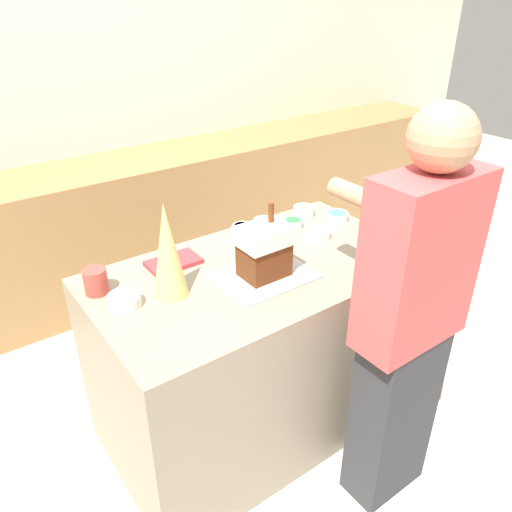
% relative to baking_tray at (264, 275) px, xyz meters
% --- Properties ---
extents(ground_plane, '(12.00, 12.00, 0.00)m').
position_rel_baking_tray_xyz_m(ground_plane, '(0.02, 0.07, -0.90)').
color(ground_plane, beige).
extents(wall_back, '(8.00, 0.05, 2.60)m').
position_rel_baking_tray_xyz_m(wall_back, '(0.02, 2.00, 0.40)').
color(wall_back, beige).
rests_on(wall_back, ground_plane).
extents(back_cabinet_block, '(6.00, 0.60, 0.93)m').
position_rel_baking_tray_xyz_m(back_cabinet_block, '(0.02, 1.68, -0.43)').
color(back_cabinet_block, '#9E7547').
rests_on(back_cabinet_block, ground_plane).
extents(kitchen_island, '(1.43, 0.80, 0.89)m').
position_rel_baking_tray_xyz_m(kitchen_island, '(0.02, 0.07, -0.45)').
color(kitchen_island, gray).
rests_on(kitchen_island, ground_plane).
extents(baking_tray, '(0.39, 0.31, 0.01)m').
position_rel_baking_tray_xyz_m(baking_tray, '(0.00, 0.00, 0.00)').
color(baking_tray, '#B2B2BC').
rests_on(baking_tray, kitchen_island).
extents(gingerbread_house, '(0.21, 0.16, 0.30)m').
position_rel_baking_tray_xyz_m(gingerbread_house, '(0.00, 0.00, 0.12)').
color(gingerbread_house, '#5B2D14').
rests_on(gingerbread_house, baking_tray).
extents(decorative_tree, '(0.14, 0.14, 0.39)m').
position_rel_baking_tray_xyz_m(decorative_tree, '(-0.38, 0.11, 0.19)').
color(decorative_tree, '#DBD675').
rests_on(decorative_tree, kitchen_island).
extents(candy_bowl_behind_tray, '(0.10, 0.10, 0.04)m').
position_rel_baking_tray_xyz_m(candy_bowl_behind_tray, '(0.29, 0.40, 0.02)').
color(candy_bowl_behind_tray, silver).
rests_on(candy_bowl_behind_tray, kitchen_island).
extents(candy_bowl_center_rear, '(0.11, 0.11, 0.05)m').
position_rel_baking_tray_xyz_m(candy_bowl_center_rear, '(0.54, 0.37, 0.02)').
color(candy_bowl_center_rear, white).
rests_on(candy_bowl_center_rear, kitchen_island).
extents(candy_bowl_near_tray_left, '(0.12, 0.12, 0.04)m').
position_rel_baking_tray_xyz_m(candy_bowl_near_tray_left, '(0.64, 0.23, 0.02)').
color(candy_bowl_near_tray_left, silver).
rests_on(candy_bowl_near_tray_left, kitchen_island).
extents(candy_bowl_far_left, '(0.12, 0.12, 0.04)m').
position_rel_baking_tray_xyz_m(candy_bowl_far_left, '(0.42, 0.13, 0.02)').
color(candy_bowl_far_left, white).
rests_on(candy_bowl_far_left, kitchen_island).
extents(candy_bowl_beside_tree, '(0.13, 0.13, 0.04)m').
position_rel_baking_tray_xyz_m(candy_bowl_beside_tree, '(-0.56, 0.14, 0.02)').
color(candy_bowl_beside_tree, silver).
rests_on(candy_bowl_beside_tree, kitchen_island).
extents(candy_bowl_far_right, '(0.10, 0.10, 0.04)m').
position_rel_baking_tray_xyz_m(candy_bowl_far_right, '(0.40, 0.30, 0.02)').
color(candy_bowl_far_right, silver).
rests_on(candy_bowl_far_right, kitchen_island).
extents(candy_bowl_near_tray_right, '(0.10, 0.10, 0.05)m').
position_rel_baking_tray_xyz_m(candy_bowl_near_tray_right, '(0.15, 0.38, 0.02)').
color(candy_bowl_near_tray_right, silver).
rests_on(candy_bowl_near_tray_right, kitchen_island).
extents(cookbook, '(0.23, 0.14, 0.02)m').
position_rel_baking_tray_xyz_m(cookbook, '(-0.26, 0.31, 0.01)').
color(cookbook, '#B23338').
rests_on(cookbook, kitchen_island).
extents(mug, '(0.09, 0.09, 0.10)m').
position_rel_baking_tray_xyz_m(mug, '(-0.61, 0.29, 0.05)').
color(mug, '#B24238').
rests_on(mug, kitchen_island).
extents(person, '(0.44, 0.55, 1.67)m').
position_rel_baking_tray_xyz_m(person, '(0.26, -0.55, -0.04)').
color(person, '#333338').
rests_on(person, ground_plane).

